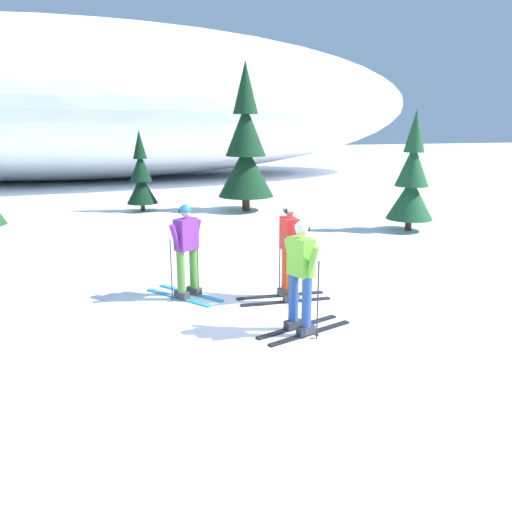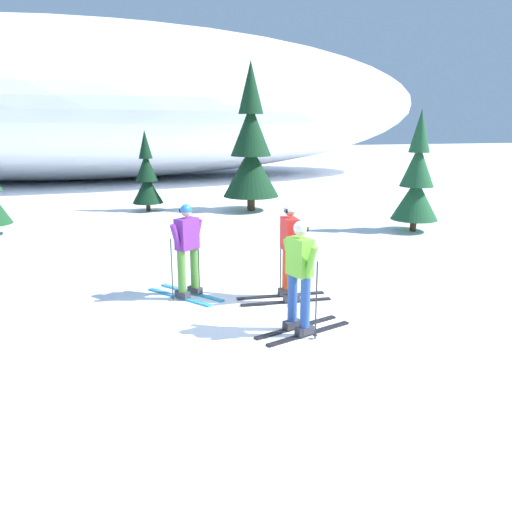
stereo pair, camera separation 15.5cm
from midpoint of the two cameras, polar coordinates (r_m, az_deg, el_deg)
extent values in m
plane|color=white|center=(8.59, -3.96, -7.06)|extent=(120.00, 120.00, 0.00)
cube|color=black|center=(8.26, 4.13, -7.86)|extent=(1.54, 0.61, 0.03)
cube|color=black|center=(8.05, 5.54, -8.53)|extent=(1.54, 0.61, 0.03)
cube|color=#38383D|center=(8.17, 3.60, -7.54)|extent=(0.31, 0.22, 0.12)
cube|color=#38383D|center=(7.96, 5.01, -8.21)|extent=(0.31, 0.22, 0.12)
cylinder|color=#2D519E|center=(8.01, 3.65, -4.55)|extent=(0.15, 0.15, 0.78)
cylinder|color=#2D519E|center=(7.79, 5.08, -5.15)|extent=(0.15, 0.15, 0.78)
cube|color=#75C638|center=(7.70, 4.45, -0.07)|extent=(0.35, 0.45, 0.58)
cylinder|color=#75C638|center=(7.90, 3.31, -0.10)|extent=(0.18, 0.29, 0.58)
cylinder|color=#75C638|center=(7.54, 5.63, -0.87)|extent=(0.18, 0.29, 0.58)
sphere|color=beige|center=(7.61, 4.51, 2.94)|extent=(0.19, 0.19, 0.19)
sphere|color=white|center=(7.60, 4.52, 3.16)|extent=(0.21, 0.21, 0.21)
cube|color=black|center=(7.66, 4.98, 3.09)|extent=(0.08, 0.15, 0.07)
cylinder|color=#2D2D33|center=(8.16, 3.18, -3.68)|extent=(0.02, 0.02, 1.22)
cylinder|color=#2D2D33|center=(8.35, 3.13, -7.26)|extent=(0.07, 0.07, 0.01)
cylinder|color=#2D2D33|center=(7.68, 6.31, -4.95)|extent=(0.02, 0.02, 1.22)
cylinder|color=#2D2D33|center=(7.88, 6.20, -8.71)|extent=(0.07, 0.07, 0.01)
cube|color=black|center=(9.34, 2.86, -5.11)|extent=(1.69, 0.17, 0.03)
cube|color=black|center=(9.67, 2.24, -4.41)|extent=(1.69, 0.17, 0.03)
cube|color=#38383D|center=(9.35, 3.45, -4.63)|extent=(0.29, 0.15, 0.12)
cube|color=#38383D|center=(9.67, 2.82, -3.95)|extent=(0.29, 0.15, 0.12)
cylinder|color=#DB471E|center=(9.21, 3.50, -1.95)|extent=(0.15, 0.15, 0.79)
cylinder|color=#DB471E|center=(9.54, 2.85, -1.35)|extent=(0.15, 0.15, 0.79)
cube|color=red|center=(9.20, 3.23, 2.48)|extent=(0.26, 0.46, 0.59)
cylinder|color=red|center=(8.95, 3.75, 1.79)|extent=(0.11, 0.28, 0.58)
cylinder|color=red|center=(9.47, 2.73, 2.51)|extent=(0.11, 0.28, 0.58)
sphere|color=#A37556|center=(9.12, 3.27, 5.05)|extent=(0.19, 0.19, 0.19)
sphere|color=white|center=(9.12, 3.27, 5.24)|extent=(0.21, 0.21, 0.21)
cube|color=black|center=(9.10, 2.78, 5.09)|extent=(0.04, 0.15, 0.07)
cylinder|color=#2D2D33|center=(9.01, 3.49, -2.08)|extent=(0.02, 0.02, 1.16)
cylinder|color=#2D2D33|center=(9.17, 3.44, -5.21)|extent=(0.07, 0.07, 0.01)
cylinder|color=#2D2D33|center=(9.68, 2.20, -0.87)|extent=(0.02, 0.02, 1.16)
cylinder|color=#2D2D33|center=(9.83, 2.17, -3.80)|extent=(0.07, 0.07, 0.01)
cube|color=#2893CC|center=(9.67, -9.11, -4.58)|extent=(1.04, 1.34, 0.03)
cube|color=#2893CC|center=(9.89, -7.75, -4.09)|extent=(1.04, 1.34, 0.03)
cube|color=#38383D|center=(9.58, -8.71, -4.28)|extent=(0.28, 0.31, 0.12)
cube|color=#38383D|center=(9.80, -7.34, -3.79)|extent=(0.28, 0.31, 0.12)
cylinder|color=#4C8433|center=(9.45, -8.81, -1.72)|extent=(0.15, 0.15, 0.77)
cylinder|color=#4C8433|center=(9.67, -7.43, -1.28)|extent=(0.15, 0.15, 0.77)
cube|color=#6B2889|center=(9.40, -8.26, 2.44)|extent=(0.48, 0.44, 0.57)
cylinder|color=#6B2889|center=(9.23, -9.37, 1.80)|extent=(0.28, 0.24, 0.58)
cylinder|color=#6B2889|center=(9.59, -7.17, 2.36)|extent=(0.28, 0.24, 0.58)
sphere|color=tan|center=(9.32, -8.35, 4.91)|extent=(0.19, 0.19, 0.19)
sphere|color=#2366B2|center=(9.31, -8.36, 5.09)|extent=(0.21, 0.21, 0.21)
cube|color=black|center=(9.37, -8.71, 5.01)|extent=(0.14, 0.12, 0.07)
cylinder|color=#2D2D33|center=(9.35, -9.88, -1.63)|extent=(0.02, 0.02, 1.17)
cylinder|color=#2D2D33|center=(9.51, -9.74, -4.66)|extent=(0.07, 0.07, 0.01)
cylinder|color=#2D2D33|center=(9.83, -6.95, -0.73)|extent=(0.02, 0.02, 1.17)
cylinder|color=#2D2D33|center=(9.98, -6.86, -3.63)|extent=(0.07, 0.07, 0.01)
cylinder|color=#47301E|center=(19.33, -12.71, 5.47)|extent=(0.16, 0.16, 0.39)
cone|color=black|center=(19.25, -12.82, 7.23)|extent=(1.12, 1.12, 1.01)
cone|color=black|center=(19.17, -12.95, 9.62)|extent=(0.81, 0.81, 1.01)
cone|color=black|center=(19.12, -13.09, 12.02)|extent=(0.49, 0.49, 1.01)
cylinder|color=#47301E|center=(19.02, -1.36, 6.17)|extent=(0.29, 0.29, 0.71)
cone|color=#14381E|center=(18.89, -1.38, 9.43)|extent=(2.04, 2.04, 1.82)
cone|color=#14381E|center=(18.82, -1.41, 13.86)|extent=(1.47, 1.47, 1.82)
cone|color=#14381E|center=(18.85, -1.44, 18.30)|extent=(0.90, 0.90, 1.82)
cylinder|color=#47301E|center=(16.11, 16.34, 3.59)|extent=(0.19, 0.19, 0.48)
cone|color=#1E512D|center=(15.99, 16.53, 6.16)|extent=(1.37, 1.37, 1.23)
cone|color=#1E512D|center=(15.88, 16.79, 9.67)|extent=(0.99, 0.99, 1.23)
cone|color=#1E512D|center=(15.84, 17.06, 13.21)|extent=(0.60, 0.60, 1.23)
ellipsoid|color=white|center=(31.46, -20.94, 15.75)|extent=(41.88, 15.83, 8.52)
camera|label=1|loc=(0.08, -90.51, -0.13)|focal=35.94mm
camera|label=2|loc=(0.08, 89.49, 0.13)|focal=35.94mm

